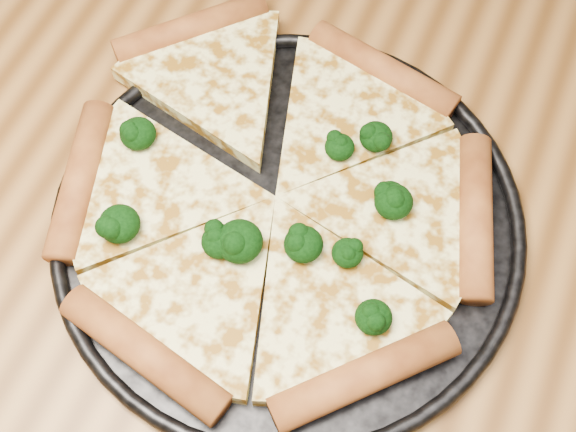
% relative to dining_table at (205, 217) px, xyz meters
% --- Properties ---
extents(ground, '(4.00, 4.00, 0.00)m').
position_rel_dining_table_xyz_m(ground, '(0.00, 0.00, -0.66)').
color(ground, brown).
rests_on(ground, ground).
extents(dining_table, '(1.20, 0.90, 0.75)m').
position_rel_dining_table_xyz_m(dining_table, '(0.00, 0.00, 0.00)').
color(dining_table, brown).
rests_on(dining_table, ground).
extents(pizza_pan, '(0.38, 0.38, 0.02)m').
position_rel_dining_table_xyz_m(pizza_pan, '(0.09, -0.02, 0.10)').
color(pizza_pan, black).
rests_on(pizza_pan, dining_table).
extents(pizza, '(0.39, 0.38, 0.03)m').
position_rel_dining_table_xyz_m(pizza, '(0.07, -0.01, 0.11)').
color(pizza, '#EEE792').
rests_on(pizza, pizza_pan).
extents(broccoli_florets, '(0.26, 0.18, 0.03)m').
position_rel_dining_table_xyz_m(broccoli_florets, '(0.09, -0.03, 0.12)').
color(broccoli_florets, black).
rests_on(broccoli_florets, pizza).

